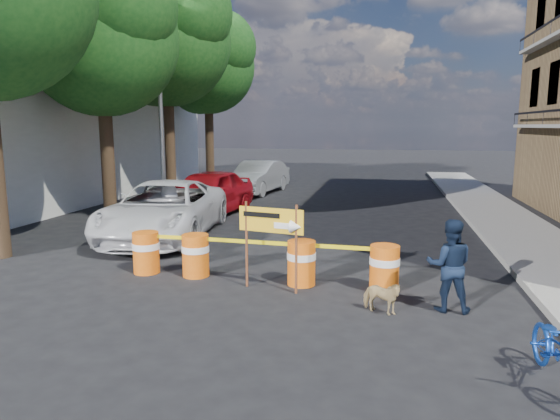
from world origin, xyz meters
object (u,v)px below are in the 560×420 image
at_px(barrel_mid_right, 301,262).
at_px(sedan_red, 207,193).
at_px(suv_white, 164,210).
at_px(barrel_far_right, 384,267).
at_px(barrel_far_left, 146,252).
at_px(pedestrian, 449,265).
at_px(sedan_silver, 258,177).
at_px(detour_sign, 278,228).
at_px(barrel_mid_left, 196,254).
at_px(dog, 381,297).

bearing_deg(barrel_mid_right, sedan_red, 122.89).
bearing_deg(suv_white, barrel_far_right, -36.59).
xyz_separation_m(barrel_far_left, sedan_red, (-1.10, 6.89, 0.35)).
bearing_deg(barrel_far_left, pedestrian, -9.35).
xyz_separation_m(pedestrian, suv_white, (-7.25, 4.37, -0.01)).
relative_size(suv_white, sedan_silver, 1.24).
bearing_deg(detour_sign, pedestrian, 4.25).
relative_size(barrel_mid_left, pedestrian, 0.56).
distance_m(barrel_far_left, barrel_mid_right, 3.44).
relative_size(barrel_mid_left, dog, 1.28).
distance_m(detour_sign, dog, 2.31).
xyz_separation_m(barrel_far_right, pedestrian, (1.08, -0.82, 0.33)).
height_order(barrel_far_right, sedan_red, sedan_red).
xyz_separation_m(barrel_far_right, suv_white, (-6.18, 3.55, 0.33)).
distance_m(barrel_far_right, suv_white, 7.13).
distance_m(barrel_mid_left, pedestrian, 5.11).
bearing_deg(sedan_red, barrel_far_left, -73.38).
distance_m(barrel_far_right, pedestrian, 1.40).
relative_size(barrel_far_left, barrel_mid_left, 1.00).
xyz_separation_m(barrel_far_left, pedestrian, (6.14, -1.01, 0.33)).
bearing_deg(pedestrian, barrel_far_left, -7.75).
height_order(barrel_far_left, pedestrian, pedestrian).
distance_m(barrel_far_left, sedan_silver, 13.18).
bearing_deg(barrel_mid_right, barrel_far_right, -1.99).
xyz_separation_m(dog, sedan_red, (-6.12, 8.30, 0.52)).
bearing_deg(barrel_far_left, sedan_red, 99.10).
bearing_deg(barrel_mid_right, pedestrian, -18.02).
distance_m(suv_white, sedan_red, 3.52).
height_order(barrel_mid_right, barrel_far_right, same).
bearing_deg(detour_sign, barrel_mid_left, 174.08).
bearing_deg(sedan_red, dog, -46.06).
relative_size(sedan_red, sedan_silver, 1.04).
xyz_separation_m(pedestrian, dog, (-1.12, -0.40, -0.51)).
bearing_deg(barrel_far_right, barrel_mid_left, 177.45).
xyz_separation_m(sedan_red, sedan_silver, (0.26, 6.27, -0.06)).
height_order(barrel_far_left, barrel_mid_left, same).
height_order(barrel_far_right, pedestrian, pedestrian).
relative_size(barrel_far_left, sedan_silver, 0.20).
distance_m(barrel_mid_left, detour_sign, 2.16).
height_order(pedestrian, dog, pedestrian).
bearing_deg(dog, suv_white, 73.54).
xyz_separation_m(barrel_far_right, detour_sign, (-2.00, -0.43, 0.78)).
distance_m(barrel_mid_right, barrel_far_right, 1.63).
height_order(detour_sign, sedan_red, detour_sign).
height_order(barrel_mid_right, sedan_silver, sedan_silver).
relative_size(dog, sedan_red, 0.15).
xyz_separation_m(barrel_mid_left, pedestrian, (5.00, -1.00, 0.33)).
bearing_deg(barrel_far_right, barrel_mid_right, 178.01).
xyz_separation_m(barrel_mid_right, sedan_silver, (-4.28, 13.28, 0.29)).
distance_m(dog, sedan_silver, 15.71).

